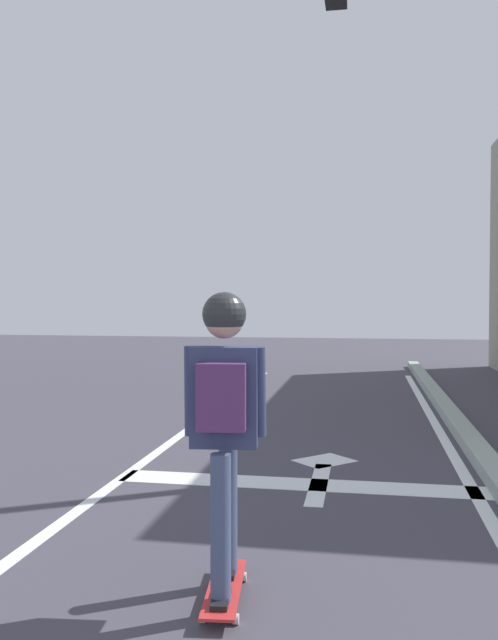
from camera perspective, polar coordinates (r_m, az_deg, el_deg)
name	(u,v)px	position (r m, az deg, el deg)	size (l,w,h in m)	color
lane_line_center	(77,511)	(5.58, -14.82, -15.85)	(0.12, 20.00, 0.01)	silver
stop_bar	(300,484)	(6.16, 4.49, -14.09)	(3.36, 0.40, 0.01)	silver
lane_arrow_stem	(319,483)	(6.20, 6.14, -13.98)	(0.16, 1.40, 0.01)	silver
lane_arrow_head	(325,461)	(7.02, 6.62, -12.10)	(0.56, 0.44, 0.01)	silver
skateboard	(225,589)	(3.95, -2.15, -22.42)	(0.26, 0.78, 0.08)	red
skater	(224,402)	(3.63, -2.19, -7.14)	(0.46, 0.62, 1.65)	#424F6F
traffic_signal_mast	(446,91)	(7.78, 16.82, 18.64)	(4.04, 0.34, 5.86)	#52605C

